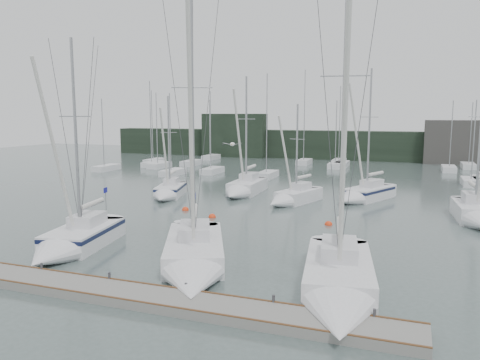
{
  "coord_description": "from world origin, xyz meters",
  "views": [
    {
      "loc": [
        10.99,
        -21.72,
        8.09
      ],
      "look_at": [
        1.23,
        5.0,
        4.02
      ],
      "focal_mm": 35.0,
      "sensor_mm": 36.0,
      "label": 1
    }
  ],
  "objects_px": {
    "sailboat_near_center": "(194,262)",
    "sailboat_mid_c": "(291,198)",
    "sailboat_near_right": "(339,289)",
    "sailboat_mid_a": "(168,192)",
    "sailboat_mid_b": "(243,189)",
    "buoy_a": "(212,217)",
    "buoy_c": "(185,210)",
    "sailboat_mid_d": "(361,195)",
    "buoy_b": "(328,225)",
    "sailboat_near_left": "(71,243)",
    "sailboat_mid_e": "(478,216)"
  },
  "relations": [
    {
      "from": "sailboat_near_center",
      "to": "sailboat_mid_c",
      "type": "xyz_separation_m",
      "value": [
        0.26,
        19.53,
        -0.02
      ]
    },
    {
      "from": "sailboat_near_right",
      "to": "sailboat_mid_a",
      "type": "bearing_deg",
      "value": 125.66
    },
    {
      "from": "sailboat_mid_b",
      "to": "buoy_a",
      "type": "xyz_separation_m",
      "value": [
        1.17,
        -10.32,
        -0.59
      ]
    },
    {
      "from": "buoy_a",
      "to": "buoy_c",
      "type": "distance_m",
      "value": 3.68
    },
    {
      "from": "sailboat_mid_b",
      "to": "buoy_c",
      "type": "height_order",
      "value": "sailboat_mid_b"
    },
    {
      "from": "sailboat_mid_d",
      "to": "buoy_c",
      "type": "relative_size",
      "value": 22.14
    },
    {
      "from": "buoy_c",
      "to": "buoy_a",
      "type": "bearing_deg",
      "value": -28.72
    },
    {
      "from": "sailboat_near_right",
      "to": "buoy_b",
      "type": "xyz_separation_m",
      "value": [
        -2.76,
        13.98,
        -0.58
      ]
    },
    {
      "from": "sailboat_mid_b",
      "to": "buoy_a",
      "type": "bearing_deg",
      "value": -84.74
    },
    {
      "from": "sailboat_near_left",
      "to": "sailboat_mid_b",
      "type": "xyz_separation_m",
      "value": [
        2.89,
        21.72,
        0.01
      ]
    },
    {
      "from": "sailboat_mid_a",
      "to": "buoy_a",
      "type": "xyz_separation_m",
      "value": [
        7.4,
        -6.37,
        -0.54
      ]
    },
    {
      "from": "sailboat_near_right",
      "to": "buoy_c",
      "type": "xyz_separation_m",
      "value": [
        -14.98,
        15.12,
        -0.58
      ]
    },
    {
      "from": "sailboat_mid_a",
      "to": "sailboat_mid_b",
      "type": "height_order",
      "value": "sailboat_mid_b"
    },
    {
      "from": "sailboat_near_left",
      "to": "buoy_a",
      "type": "bearing_deg",
      "value": 60.31
    },
    {
      "from": "sailboat_mid_c",
      "to": "sailboat_mid_d",
      "type": "distance_m",
      "value": 6.85
    },
    {
      "from": "sailboat_near_left",
      "to": "sailboat_mid_a",
      "type": "distance_m",
      "value": 18.09
    },
    {
      "from": "sailboat_mid_e",
      "to": "buoy_b",
      "type": "bearing_deg",
      "value": -162.0
    },
    {
      "from": "buoy_c",
      "to": "sailboat_near_center",
      "type": "bearing_deg",
      "value": -61.77
    },
    {
      "from": "sailboat_near_right",
      "to": "sailboat_mid_e",
      "type": "relative_size",
      "value": 1.26
    },
    {
      "from": "sailboat_mid_d",
      "to": "buoy_c",
      "type": "bearing_deg",
      "value": -120.8
    },
    {
      "from": "sailboat_mid_e",
      "to": "sailboat_mid_b",
      "type": "bearing_deg",
      "value": 160.86
    },
    {
      "from": "sailboat_near_left",
      "to": "sailboat_mid_a",
      "type": "relative_size",
      "value": 1.28
    },
    {
      "from": "sailboat_mid_e",
      "to": "buoy_b",
      "type": "xyz_separation_m",
      "value": [
        -10.28,
        -4.15,
        -0.61
      ]
    },
    {
      "from": "sailboat_mid_c",
      "to": "sailboat_near_left",
      "type": "bearing_deg",
      "value": -95.56
    },
    {
      "from": "sailboat_near_right",
      "to": "sailboat_mid_d",
      "type": "distance_m",
      "value": 24.48
    },
    {
      "from": "buoy_a",
      "to": "sailboat_mid_e",
      "type": "bearing_deg",
      "value": 13.95
    },
    {
      "from": "sailboat_mid_b",
      "to": "sailboat_mid_c",
      "type": "xyz_separation_m",
      "value": [
        5.62,
        -2.84,
        -0.07
      ]
    },
    {
      "from": "sailboat_mid_c",
      "to": "sailboat_mid_e",
      "type": "height_order",
      "value": "sailboat_mid_e"
    },
    {
      "from": "sailboat_near_left",
      "to": "buoy_a",
      "type": "xyz_separation_m",
      "value": [
        4.06,
        11.41,
        -0.58
      ]
    },
    {
      "from": "sailboat_mid_e",
      "to": "buoy_c",
      "type": "distance_m",
      "value": 22.7
    },
    {
      "from": "sailboat_near_center",
      "to": "sailboat_near_right",
      "type": "distance_m",
      "value": 7.67
    },
    {
      "from": "sailboat_near_center",
      "to": "buoy_b",
      "type": "height_order",
      "value": "sailboat_near_center"
    },
    {
      "from": "sailboat_near_right",
      "to": "buoy_b",
      "type": "height_order",
      "value": "sailboat_near_right"
    },
    {
      "from": "sailboat_mid_b",
      "to": "buoy_c",
      "type": "xyz_separation_m",
      "value": [
        -2.05,
        -8.55,
        -0.59
      ]
    },
    {
      "from": "sailboat_near_left",
      "to": "buoy_c",
      "type": "bearing_deg",
      "value": 76.27
    },
    {
      "from": "buoy_b",
      "to": "sailboat_mid_c",
      "type": "bearing_deg",
      "value": 123.57
    },
    {
      "from": "buoy_a",
      "to": "sailboat_near_right",
      "type": "bearing_deg",
      "value": -48.64
    },
    {
      "from": "sailboat_mid_c",
      "to": "sailboat_mid_e",
      "type": "distance_m",
      "value": 15.06
    },
    {
      "from": "sailboat_mid_e",
      "to": "sailboat_near_right",
      "type": "bearing_deg",
      "value": -116.5
    },
    {
      "from": "sailboat_mid_a",
      "to": "buoy_b",
      "type": "relative_size",
      "value": 18.29
    },
    {
      "from": "buoy_a",
      "to": "sailboat_mid_b",
      "type": "bearing_deg",
      "value": 96.49
    },
    {
      "from": "sailboat_mid_d",
      "to": "buoy_a",
      "type": "height_order",
      "value": "sailboat_mid_d"
    },
    {
      "from": "sailboat_mid_a",
      "to": "sailboat_near_left",
      "type": "bearing_deg",
      "value": -95.07
    },
    {
      "from": "sailboat_near_left",
      "to": "sailboat_mid_d",
      "type": "relative_size",
      "value": 1.03
    },
    {
      "from": "buoy_b",
      "to": "sailboat_mid_d",
      "type": "bearing_deg",
      "value": 83.02
    },
    {
      "from": "sailboat_near_left",
      "to": "sailboat_mid_c",
      "type": "bearing_deg",
      "value": 55.65
    },
    {
      "from": "sailboat_near_right",
      "to": "buoy_a",
      "type": "height_order",
      "value": "sailboat_near_right"
    },
    {
      "from": "sailboat_mid_b",
      "to": "buoy_c",
      "type": "relative_size",
      "value": 21.41
    },
    {
      "from": "sailboat_near_left",
      "to": "buoy_c",
      "type": "relative_size",
      "value": 22.86
    },
    {
      "from": "sailboat_mid_c",
      "to": "buoy_a",
      "type": "xyz_separation_m",
      "value": [
        -4.45,
        -7.48,
        -0.52
      ]
    }
  ]
}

